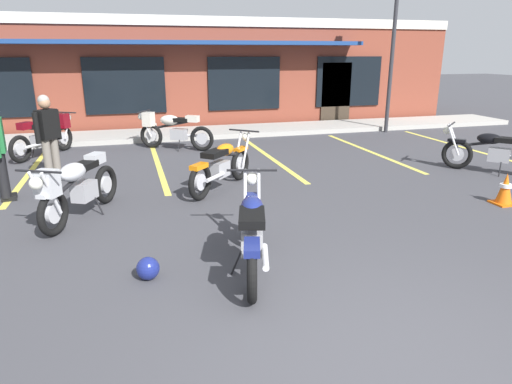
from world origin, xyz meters
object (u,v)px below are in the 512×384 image
object	(u,v)px
motorcycle_red_sportbike	(222,165)
motorcycle_orange_scrambler	(45,134)
motorcycle_silver_naked	(76,186)
parking_lot_lamp_post	(397,25)
traffic_cone	(505,189)
helmet_on_pavement	(148,268)
motorcycle_blue_standard	(494,151)
motorcycle_foreground_classic	(252,231)
person_in_shorts_foreground	(48,133)
motorcycle_black_cruiser	(172,129)

from	to	relation	value
motorcycle_red_sportbike	motorcycle_orange_scrambler	distance (m)	5.35
motorcycle_silver_naked	parking_lot_lamp_post	distance (m)	10.73
motorcycle_silver_naked	traffic_cone	world-z (taller)	motorcycle_silver_naked
motorcycle_red_sportbike	helmet_on_pavement	size ratio (longest dim) A/B	6.56
motorcycle_blue_standard	traffic_cone	size ratio (longest dim) A/B	3.22
motorcycle_foreground_classic	parking_lot_lamp_post	size ratio (longest dim) A/B	0.42
motorcycle_red_sportbike	helmet_on_pavement	xyz separation A→B (m)	(-1.52, -3.21, -0.33)
motorcycle_blue_standard	parking_lot_lamp_post	size ratio (longest dim) A/B	0.34
person_in_shorts_foreground	traffic_cone	distance (m)	8.30
person_in_shorts_foreground	helmet_on_pavement	world-z (taller)	person_in_shorts_foreground
motorcycle_foreground_classic	parking_lot_lamp_post	distance (m)	10.66
person_in_shorts_foreground	parking_lot_lamp_post	size ratio (longest dim) A/B	0.34
motorcycle_orange_scrambler	person_in_shorts_foreground	distance (m)	2.61
motorcycle_red_sportbike	traffic_cone	size ratio (longest dim) A/B	3.22
motorcycle_silver_naked	motorcycle_red_sportbike	bearing A→B (deg)	22.57
person_in_shorts_foreground	traffic_cone	world-z (taller)	person_in_shorts_foreground
motorcycle_red_sportbike	motorcycle_silver_naked	size ratio (longest dim) A/B	0.88
motorcycle_silver_naked	traffic_cone	distance (m)	6.87
motorcycle_foreground_classic	motorcycle_blue_standard	size ratio (longest dim) A/B	1.21
motorcycle_orange_scrambler	motorcycle_red_sportbike	bearing A→B (deg)	-48.29
motorcycle_red_sportbike	motorcycle_black_cruiser	world-z (taller)	same
motorcycle_silver_naked	parking_lot_lamp_post	world-z (taller)	parking_lot_lamp_post
motorcycle_orange_scrambler	person_in_shorts_foreground	world-z (taller)	person_in_shorts_foreground
motorcycle_black_cruiser	motorcycle_silver_naked	bearing A→B (deg)	-111.23
person_in_shorts_foreground	helmet_on_pavement	size ratio (longest dim) A/B	6.44
motorcycle_red_sportbike	motorcycle_silver_naked	bearing A→B (deg)	-157.43
motorcycle_blue_standard	helmet_on_pavement	distance (m)	7.73
motorcycle_foreground_classic	motorcycle_red_sportbike	distance (m)	3.27
motorcycle_black_cruiser	helmet_on_pavement	size ratio (longest dim) A/B	7.15
traffic_cone	motorcycle_black_cruiser	bearing A→B (deg)	128.75
motorcycle_red_sportbike	person_in_shorts_foreground	distance (m)	3.45
motorcycle_silver_naked	person_in_shorts_foreground	size ratio (longest dim) A/B	1.16
motorcycle_blue_standard	motorcycle_orange_scrambler	bearing A→B (deg)	154.50
helmet_on_pavement	parking_lot_lamp_post	size ratio (longest dim) A/B	0.05
motorcycle_black_cruiser	traffic_cone	distance (m)	7.77
motorcycle_orange_scrambler	parking_lot_lamp_post	xyz separation A→B (m)	(9.87, 0.63, 2.68)
motorcycle_black_cruiser	motorcycle_silver_naked	xyz separation A→B (m)	(-1.91, -4.91, 0.00)
motorcycle_silver_naked	motorcycle_orange_scrambler	world-z (taller)	same
motorcycle_red_sportbike	motorcycle_orange_scrambler	bearing A→B (deg)	131.71
motorcycle_blue_standard	helmet_on_pavement	size ratio (longest dim) A/B	6.55
motorcycle_red_sportbike	motorcycle_orange_scrambler	size ratio (longest dim) A/B	0.92
motorcycle_black_cruiser	traffic_cone	size ratio (longest dim) A/B	3.51
motorcycle_silver_naked	helmet_on_pavement	world-z (taller)	motorcycle_silver_naked
motorcycle_foreground_classic	traffic_cone	size ratio (longest dim) A/B	3.90
motorcycle_red_sportbike	motorcycle_blue_standard	size ratio (longest dim) A/B	1.00
motorcycle_black_cruiser	traffic_cone	world-z (taller)	motorcycle_black_cruiser
motorcycle_black_cruiser	parking_lot_lamp_post	xyz separation A→B (m)	(6.83, 0.72, 2.68)
motorcycle_black_cruiser	motorcycle_orange_scrambler	xyz separation A→B (m)	(-3.04, 0.09, 0.00)
motorcycle_foreground_classic	motorcycle_blue_standard	bearing A→B (deg)	25.27
motorcycle_orange_scrambler	person_in_shorts_foreground	xyz separation A→B (m)	(0.47, -2.53, 0.42)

